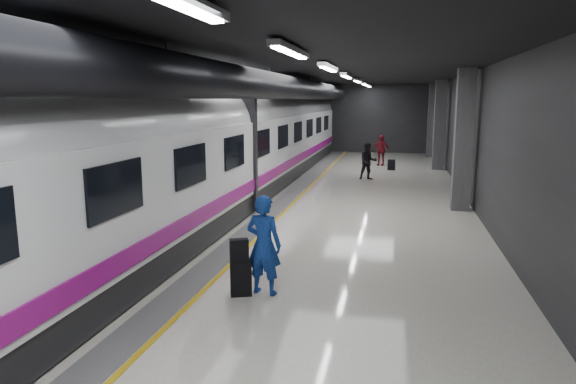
# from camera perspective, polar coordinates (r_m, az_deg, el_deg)

# --- Properties ---
(ground) EXTENTS (40.00, 40.00, 0.00)m
(ground) POSITION_cam_1_polar(r_m,az_deg,el_deg) (15.78, 2.62, -2.72)
(ground) COLOR white
(ground) RESTS_ON ground
(platform_hall) EXTENTS (10.02, 40.02, 4.51)m
(platform_hall) POSITION_cam_1_polar(r_m,az_deg,el_deg) (16.37, 2.27, 10.24)
(platform_hall) COLOR black
(platform_hall) RESTS_ON ground
(train) EXTENTS (3.05, 38.00, 4.05)m
(train) POSITION_cam_1_polar(r_m,az_deg,el_deg) (16.29, -8.70, 4.96)
(train) COLOR black
(train) RESTS_ON ground
(traveler_main) EXTENTS (0.75, 0.56, 1.86)m
(traveler_main) POSITION_cam_1_polar(r_m,az_deg,el_deg) (9.39, -2.71, -5.89)
(traveler_main) COLOR #1655AB
(traveler_main) RESTS_ON ground
(suitcase_main) EXTENTS (0.44, 0.36, 0.62)m
(suitcase_main) POSITION_cam_1_polar(r_m,az_deg,el_deg) (9.53, -5.26, -9.57)
(suitcase_main) COLOR black
(suitcase_main) RESTS_ON ground
(shoulder_bag) EXTENTS (0.37, 0.30, 0.44)m
(shoulder_bag) POSITION_cam_1_polar(r_m,az_deg,el_deg) (9.36, -5.45, -6.54)
(shoulder_bag) COLOR black
(shoulder_bag) RESTS_ON suitcase_main
(traveler_far_a) EXTENTS (0.95, 0.83, 1.64)m
(traveler_far_a) POSITION_cam_1_polar(r_m,az_deg,el_deg) (23.15, 8.89, 3.39)
(traveler_far_a) COLOR black
(traveler_far_a) RESTS_ON ground
(traveler_far_b) EXTENTS (1.03, 0.59, 1.66)m
(traveler_far_b) POSITION_cam_1_polar(r_m,az_deg,el_deg) (28.34, 10.28, 4.60)
(traveler_far_b) COLOR maroon
(traveler_far_b) RESTS_ON ground
(suitcase_far) EXTENTS (0.39, 0.27, 0.54)m
(suitcase_far) POSITION_cam_1_polar(r_m,az_deg,el_deg) (26.59, 11.42, 2.98)
(suitcase_far) COLOR black
(suitcase_far) RESTS_ON ground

